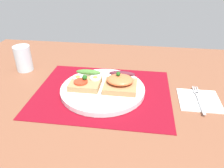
% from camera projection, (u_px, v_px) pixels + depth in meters
% --- Properties ---
extents(ground_plane, '(1.20, 0.90, 0.03)m').
position_uv_depth(ground_plane, '(103.00, 97.00, 0.73)').
color(ground_plane, brown).
extents(placemat, '(0.43, 0.34, 0.00)m').
position_uv_depth(placemat, '(103.00, 92.00, 0.72)').
color(placemat, maroon).
rests_on(placemat, ground_plane).
extents(plate, '(0.27, 0.27, 0.02)m').
position_uv_depth(plate, '(103.00, 90.00, 0.72)').
color(plate, white).
rests_on(plate, placemat).
extents(sandwich_egg_tomato, '(0.10, 0.10, 0.04)m').
position_uv_depth(sandwich_egg_tomato, '(86.00, 81.00, 0.72)').
color(sandwich_egg_tomato, '#A58353').
rests_on(sandwich_egg_tomato, plate).
extents(sandwich_salmon, '(0.10, 0.10, 0.05)m').
position_uv_depth(sandwich_salmon, '(120.00, 82.00, 0.70)').
color(sandwich_salmon, '#B77E4E').
rests_on(sandwich_salmon, plate).
extents(napkin, '(0.12, 0.12, 0.01)m').
position_uv_depth(napkin, '(199.00, 100.00, 0.68)').
color(napkin, white).
rests_on(napkin, ground_plane).
extents(fork, '(0.02, 0.15, 0.00)m').
position_uv_depth(fork, '(199.00, 98.00, 0.68)').
color(fork, '#B7B7BC').
rests_on(fork, napkin).
extents(drinking_glass, '(0.06, 0.06, 0.10)m').
position_uv_depth(drinking_glass, '(23.00, 58.00, 0.84)').
color(drinking_glass, silver).
rests_on(drinking_glass, ground_plane).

